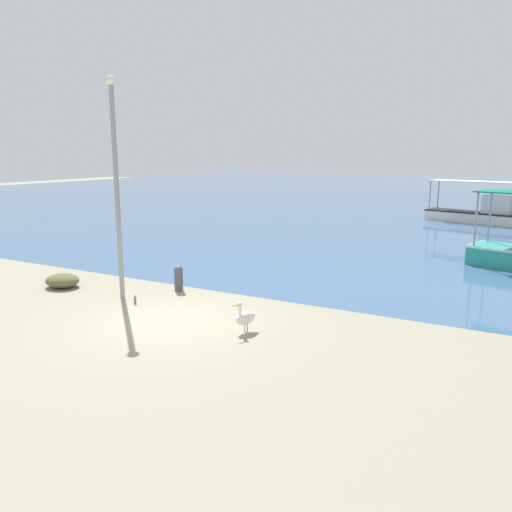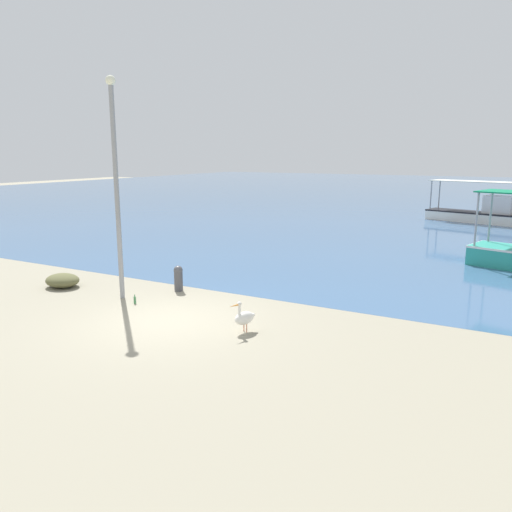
{
  "view_description": "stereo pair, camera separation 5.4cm",
  "coord_description": "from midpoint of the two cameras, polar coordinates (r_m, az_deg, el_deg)",
  "views": [
    {
      "loc": [
        7.86,
        -9.75,
        4.25
      ],
      "look_at": [
        -0.06,
        4.97,
        0.81
      ],
      "focal_mm": 35.0,
      "sensor_mm": 36.0,
      "label": 1
    },
    {
      "loc": [
        7.91,
        -9.73,
        4.25
      ],
      "look_at": [
        -0.06,
        4.97,
        0.81
      ],
      "focal_mm": 35.0,
      "sensor_mm": 36.0,
      "label": 2
    }
  ],
  "objects": [
    {
      "name": "ground",
      "position": [
        13.23,
        -10.23,
        -7.28
      ],
      "size": [
        120.0,
        120.0,
        0.0
      ],
      "primitive_type": "plane",
      "color": "gray"
    },
    {
      "name": "harbor_water",
      "position": [
        58.43,
        20.59,
        6.73
      ],
      "size": [
        110.0,
        90.0,
        0.0
      ],
      "primitive_type": "cube",
      "color": "#3E628C",
      "rests_on": "ground"
    },
    {
      "name": "fishing_boat_far_right",
      "position": [
        34.3,
        24.13,
        4.6
      ],
      "size": [
        6.17,
        3.06,
        2.56
      ],
      "color": "white",
      "rests_on": "harbor_water"
    },
    {
      "name": "pelican",
      "position": [
        12.11,
        -1.41,
        -7.02
      ],
      "size": [
        0.45,
        0.79,
        0.8
      ],
      "color": "#E0997A",
      "rests_on": "ground"
    },
    {
      "name": "lamp_post",
      "position": [
        14.97,
        -15.8,
        8.51
      ],
      "size": [
        0.28,
        0.28,
        6.36
      ],
      "color": "gray",
      "rests_on": "ground"
    },
    {
      "name": "mooring_bollard",
      "position": [
        15.85,
        -8.94,
        -2.44
      ],
      "size": [
        0.28,
        0.28,
        0.81
      ],
      "color": "#47474C",
      "rests_on": "ground"
    },
    {
      "name": "net_pile",
      "position": [
        17.33,
        -21.34,
        -2.63
      ],
      "size": [
        1.14,
        0.97,
        0.44
      ],
      "primitive_type": "ellipsoid",
      "color": "brown",
      "rests_on": "ground"
    },
    {
      "name": "glass_bottle",
      "position": [
        14.84,
        -13.76,
        -4.92
      ],
      "size": [
        0.07,
        0.07,
        0.27
      ],
      "color": "#3F7F4C",
      "rests_on": "ground"
    }
  ]
}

